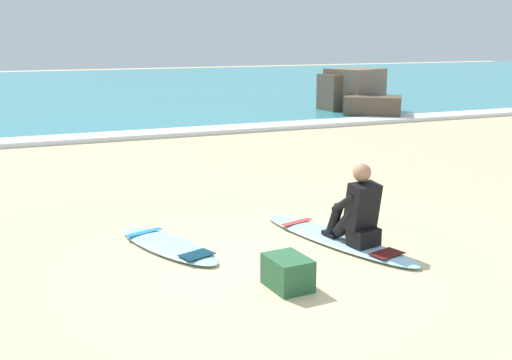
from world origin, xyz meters
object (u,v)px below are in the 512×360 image
object	(u,v)px
surfer_seated	(357,212)
surfboard_main	(336,238)
surfboard_spare_near	(168,245)
beach_bag	(288,272)

from	to	relation	value
surfer_seated	surfboard_main	bearing A→B (deg)	107.23
surfboard_main	surfboard_spare_near	size ratio (longest dim) A/B	1.37
surfboard_main	beach_bag	distance (m)	1.56
surfer_seated	beach_bag	world-z (taller)	surfer_seated
surfboard_spare_near	beach_bag	size ratio (longest dim) A/B	3.88
surfboard_main	beach_bag	bearing A→B (deg)	-137.47
surfboard_spare_near	beach_bag	distance (m)	1.79
surfboard_spare_near	beach_bag	bearing A→B (deg)	-63.90
surfboard_spare_near	beach_bag	world-z (taller)	beach_bag
surfer_seated	surfboard_spare_near	size ratio (longest dim) A/B	0.51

